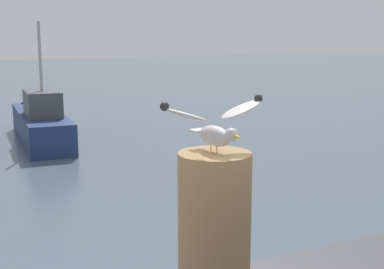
# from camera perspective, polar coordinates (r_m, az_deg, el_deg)

# --- Properties ---
(mooring_post) EXTENTS (0.37, 0.37, 0.93)m
(mooring_post) POSITION_cam_1_polar(r_m,az_deg,el_deg) (2.80, 2.36, -11.29)
(mooring_post) COLOR brown
(mooring_post) RESTS_ON harbor_quay
(seagull) EXTENTS (0.60, 0.39, 0.27)m
(seagull) POSITION_cam_1_polar(r_m,az_deg,el_deg) (2.63, 2.51, 0.83)
(seagull) COLOR tan
(seagull) RESTS_ON mooring_post
(boat_navy) EXTENTS (1.50, 5.61, 3.37)m
(boat_navy) POSITION_cam_1_polar(r_m,az_deg,el_deg) (16.02, -15.83, 1.36)
(boat_navy) COLOR navy
(boat_navy) RESTS_ON ground_plane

